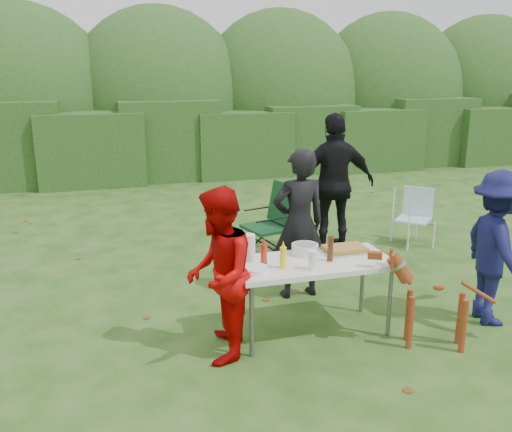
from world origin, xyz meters
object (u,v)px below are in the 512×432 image
object	(u,v)px
child	(497,248)
camping_chair	(268,223)
lawn_chair	(414,217)
ketchup_bottle	(264,255)
paper_towel_roll	(249,248)
person_black_puffy	(335,184)
beer_bottle	(330,249)
person_red_jacket	(219,275)
person_cook	(299,224)
mustard_bottle	(283,258)
folding_table	(313,266)
dog	(437,302)

from	to	relation	value
child	camping_chair	xyz separation A→B (m)	(-1.62, 2.36, -0.26)
lawn_chair	ketchup_bottle	xyz separation A→B (m)	(-2.92, -2.14, 0.44)
lawn_chair	ketchup_bottle	bearing A→B (deg)	-7.46
camping_chair	paper_towel_roll	world-z (taller)	camping_chair
person_black_puffy	beer_bottle	size ratio (longest dim) A/B	7.99
person_red_jacket	child	size ratio (longest dim) A/B	0.99
paper_towel_roll	person_black_puffy	bearing A→B (deg)	48.56
person_black_puffy	person_cook	bearing A→B (deg)	56.81
mustard_bottle	beer_bottle	distance (m)	0.49
mustard_bottle	paper_towel_roll	xyz separation A→B (m)	(-0.25, 0.27, 0.03)
person_cook	paper_towel_roll	size ratio (longest dim) A/B	6.43
child	paper_towel_roll	bearing A→B (deg)	91.43
person_cook	child	xyz separation A→B (m)	(1.65, -1.16, -0.06)
person_red_jacket	beer_bottle	bearing A→B (deg)	114.06
person_black_puffy	lawn_chair	world-z (taller)	person_black_puffy
beer_bottle	person_red_jacket	bearing A→B (deg)	-173.12
person_red_jacket	camping_chair	world-z (taller)	person_red_jacket
beer_bottle	child	bearing A→B (deg)	-7.62
folding_table	beer_bottle	world-z (taller)	beer_bottle
person_cook	camping_chair	world-z (taller)	person_cook
dog	beer_bottle	bearing A→B (deg)	-6.60
person_cook	mustard_bottle	bearing A→B (deg)	58.97
ketchup_bottle	camping_chair	bearing A→B (deg)	71.52
dog	camping_chair	xyz separation A→B (m)	(-0.78, 2.65, 0.08)
folding_table	person_cook	world-z (taller)	person_cook
lawn_chair	person_black_puffy	bearing A→B (deg)	-46.33
folding_table	person_black_puffy	xyz separation A→B (m)	(1.19, 2.17, 0.27)
person_red_jacket	lawn_chair	size ratio (longest dim) A/B	1.86
person_cook	dog	world-z (taller)	person_cook
dog	beer_bottle	world-z (taller)	beer_bottle
person_black_puffy	ketchup_bottle	distance (m)	2.77
paper_towel_roll	mustard_bottle	bearing A→B (deg)	-47.07
mustard_bottle	person_cook	bearing A→B (deg)	62.01
person_cook	person_red_jacket	bearing A→B (deg)	40.03
person_red_jacket	lawn_chair	bearing A→B (deg)	141.42
folding_table	person_red_jacket	size ratio (longest dim) A/B	0.97
person_black_puffy	ketchup_bottle	xyz separation A→B (m)	(-1.69, -2.20, -0.11)
ketchup_bottle	beer_bottle	size ratio (longest dim) A/B	0.92
person_black_puffy	lawn_chair	xyz separation A→B (m)	(1.24, -0.06, -0.54)
person_cook	person_black_puffy	size ratio (longest dim) A/B	0.87
ketchup_bottle	paper_towel_roll	bearing A→B (deg)	115.94
person_cook	dog	xyz separation A→B (m)	(0.80, -1.45, -0.40)
folding_table	person_red_jacket	xyz separation A→B (m)	(-0.95, -0.18, 0.08)
dog	paper_towel_roll	distance (m)	1.79
person_black_puffy	dog	world-z (taller)	person_black_puffy
person_black_puffy	dog	xyz separation A→B (m)	(-0.20, -2.74, -0.52)
person_cook	beer_bottle	size ratio (longest dim) A/B	6.96
child	beer_bottle	xyz separation A→B (m)	(-1.69, 0.23, 0.08)
person_red_jacket	dog	bearing A→B (deg)	95.94
child	person_cook	bearing A→B (deg)	66.64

